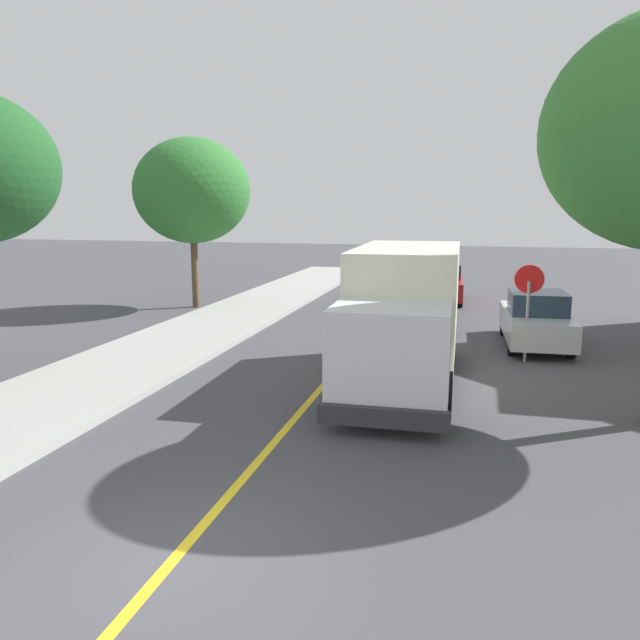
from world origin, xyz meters
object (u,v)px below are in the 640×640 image
parked_car_mid (442,284)px  parked_van_across (536,320)px  box_truck (404,310)px  stop_sign (528,294)px  parked_car_near (426,303)px  street_tree_down_block (192,191)px

parked_car_mid → parked_van_across: (3.25, -8.23, 0.00)m
box_truck → parked_car_mid: (0.17, 13.12, -0.97)m
parked_van_across → stop_sign: bearing=-101.8°
parked_car_mid → stop_sign: 10.72m
parked_car_near → parked_van_across: bearing=-35.4°
parked_car_mid → street_tree_down_block: size_ratio=0.65×
parked_van_across → street_tree_down_block: 14.29m
parked_car_mid → box_truck: bearing=-90.7°
street_tree_down_block → stop_sign: bearing=-26.4°
parked_van_across → street_tree_down_block: size_ratio=0.65×
parked_car_near → parked_car_mid: 5.78m
parked_car_near → street_tree_down_block: (-9.61, 1.76, 3.95)m
box_truck → parked_car_mid: 13.16m
box_truck → parked_car_near: size_ratio=1.62×
parked_car_near → parked_car_mid: size_ratio=1.00×
parked_car_near → parked_van_across: size_ratio=1.00×
street_tree_down_block → parked_car_near: bearing=-10.4°
parked_car_mid → parked_car_near: bearing=-92.1°
stop_sign → street_tree_down_block: (-12.64, 6.27, 2.89)m
parked_van_across → parked_car_mid: bearing=111.5°
box_truck → parked_car_near: bearing=90.3°
stop_sign → parked_van_across: bearing=78.2°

